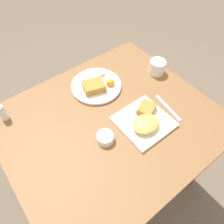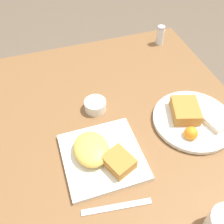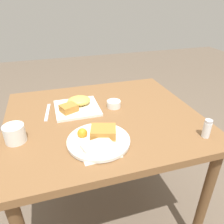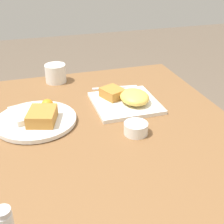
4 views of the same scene
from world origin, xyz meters
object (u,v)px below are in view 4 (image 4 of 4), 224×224
Objects in this scene: plate_oval_far at (37,118)px; sauce_ramekin at (136,128)px; plate_square_near at (127,99)px; butter_knife at (115,88)px; coffee_mug at (56,73)px.

sauce_ramekin is (-0.16, -0.29, 0.00)m from plate_oval_far.
plate_square_near is at bearing -11.53° from sauce_ramekin.
butter_knife is 0.27m from coffee_mug.
coffee_mug reaches higher than plate_oval_far.
plate_square_near is 2.63× the size of coffee_mug.
butter_knife is (0.36, -0.04, -0.02)m from sauce_ramekin.
butter_knife is at bearing -0.85° from plate_square_near.
plate_oval_far reaches higher than sauce_ramekin.
butter_knife is at bearing -59.29° from plate_oval_far.
plate_square_near is at bearing -82.89° from plate_oval_far.
plate_oval_far is at bearing 61.52° from sauce_ramekin.
plate_square_near is 1.24× the size of butter_knife.
plate_oval_far is 1.42× the size of butter_knife.
plate_oval_far is at bearing 97.11° from plate_square_near.
plate_square_near is 0.37m from coffee_mug.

